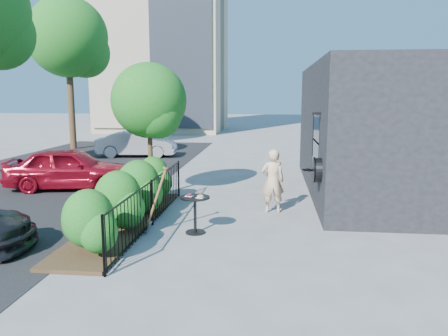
# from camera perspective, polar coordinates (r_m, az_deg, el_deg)

# --- Properties ---
(ground) EXTENTS (120.00, 120.00, 0.00)m
(ground) POSITION_cam_1_polar(r_m,az_deg,el_deg) (10.31, -1.19, -7.74)
(ground) COLOR gray
(ground) RESTS_ON ground
(shop_building) EXTENTS (6.22, 9.00, 4.00)m
(shop_building) POSITION_cam_1_polar(r_m,az_deg,el_deg) (14.90, 22.75, 4.72)
(shop_building) COLOR black
(shop_building) RESTS_ON ground
(fence) EXTENTS (0.05, 6.05, 1.10)m
(fence) POSITION_cam_1_polar(r_m,az_deg,el_deg) (10.45, -9.41, -4.44)
(fence) COLOR black
(fence) RESTS_ON ground
(planting_bed) EXTENTS (1.30, 6.00, 0.08)m
(planting_bed) POSITION_cam_1_polar(r_m,az_deg,el_deg) (10.79, -12.94, -6.97)
(planting_bed) COLOR #382616
(planting_bed) RESTS_ON ground
(shrubs) EXTENTS (1.10, 5.60, 1.24)m
(shrubs) POSITION_cam_1_polar(r_m,az_deg,el_deg) (10.69, -12.39, -3.45)
(shrubs) COLOR #155E1A
(shrubs) RESTS_ON ground
(patio_tree) EXTENTS (2.20, 2.20, 3.94)m
(patio_tree) POSITION_cam_1_polar(r_m,az_deg,el_deg) (13.01, -9.54, 8.10)
(patio_tree) COLOR #3F2B19
(patio_tree) RESTS_ON ground
(street) EXTENTS (9.00, 30.00, 0.01)m
(street) POSITION_cam_1_polar(r_m,az_deg,el_deg) (15.52, -26.20, -2.82)
(street) COLOR black
(street) RESTS_ON ground
(street_tree_far) EXTENTS (4.40, 4.40, 8.28)m
(street_tree_far) POSITION_cam_1_polar(r_m,az_deg,el_deg) (26.39, -19.65, 15.21)
(street_tree_far) COLOR #3F2B19
(street_tree_far) RESTS_ON ground
(cafe_table) EXTENTS (0.66, 0.66, 0.89)m
(cafe_table) POSITION_cam_1_polar(r_m,az_deg,el_deg) (9.75, -3.81, -5.24)
(cafe_table) COLOR black
(cafe_table) RESTS_ON ground
(woman) EXTENTS (0.66, 0.48, 1.68)m
(woman) POSITION_cam_1_polar(r_m,az_deg,el_deg) (11.48, 6.37, -1.69)
(woman) COLOR #DCB58E
(woman) RESTS_ON ground
(shovel) EXTENTS (0.53, 0.20, 1.55)m
(shovel) POSITION_cam_1_polar(r_m,az_deg,el_deg) (9.80, -9.00, -4.64)
(shovel) COLOR brown
(shovel) RESTS_ON ground
(car_red) EXTENTS (4.26, 2.29, 1.38)m
(car_red) POSITION_cam_1_polar(r_m,az_deg,el_deg) (15.13, -19.44, -0.04)
(car_red) COLOR maroon
(car_red) RESTS_ON ground
(car_silver) EXTENTS (4.01, 1.75, 1.28)m
(car_silver) POSITION_cam_1_polar(r_m,az_deg,el_deg) (22.23, -11.30, 3.10)
(car_silver) COLOR #A2A2A6
(car_silver) RESTS_ON ground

